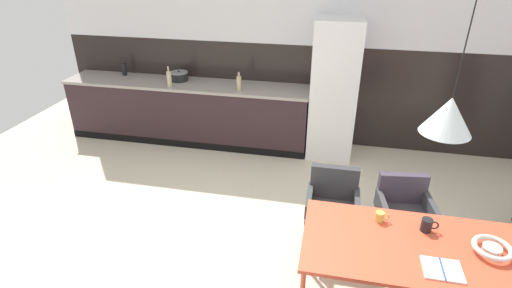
# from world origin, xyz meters

# --- Properties ---
(ground_plane) EXTENTS (9.08, 9.08, 0.00)m
(ground_plane) POSITION_xyz_m (0.00, 0.00, 0.00)
(ground_plane) COLOR beige
(back_wall_splashback_dark) EXTENTS (6.98, 0.12, 1.44)m
(back_wall_splashback_dark) POSITION_xyz_m (0.00, 2.76, 0.72)
(back_wall_splashback_dark) COLOR black
(back_wall_splashback_dark) RESTS_ON ground
(kitchen_counter) EXTENTS (3.59, 0.63, 0.89)m
(kitchen_counter) POSITION_xyz_m (-1.56, 2.40, 0.45)
(kitchen_counter) COLOR #312125
(kitchen_counter) RESTS_ON ground
(refrigerator_column) EXTENTS (0.61, 0.60, 1.87)m
(refrigerator_column) POSITION_xyz_m (0.55, 2.40, 0.93)
(refrigerator_column) COLOR silver
(refrigerator_column) RESTS_ON ground
(dining_table) EXTENTS (1.63, 0.82, 0.75)m
(dining_table) POSITION_xyz_m (1.24, -0.33, 0.70)
(dining_table) COLOR #DF4F32
(dining_table) RESTS_ON ground
(armchair_corner_seat) EXTENTS (0.54, 0.53, 0.74)m
(armchair_corner_seat) POSITION_xyz_m (1.29, 0.56, 0.49)
(armchair_corner_seat) COLOR #3A3B3E
(armchair_corner_seat) RESTS_ON ground
(armchair_far_side) EXTENTS (0.49, 0.47, 0.80)m
(armchair_far_side) POSITION_xyz_m (0.63, 0.48, 0.51)
(armchair_far_side) COLOR #3A3B3E
(armchair_far_side) RESTS_ON ground
(fruit_bowl) EXTENTS (0.27, 0.27, 0.07)m
(fruit_bowl) POSITION_xyz_m (1.73, -0.30, 0.79)
(fruit_bowl) COLOR silver
(fruit_bowl) RESTS_ON dining_table
(open_book) EXTENTS (0.25, 0.21, 0.02)m
(open_book) POSITION_xyz_m (1.36, -0.54, 0.75)
(open_book) COLOR white
(open_book) RESTS_ON dining_table
(mug_tall_blue) EXTENTS (0.13, 0.08, 0.10)m
(mug_tall_blue) POSITION_xyz_m (1.32, -0.14, 0.80)
(mug_tall_blue) COLOR black
(mug_tall_blue) RESTS_ON dining_table
(mug_dark_espresso) EXTENTS (0.11, 0.07, 0.08)m
(mug_dark_espresso) POSITION_xyz_m (0.99, -0.09, 0.79)
(mug_dark_espresso) COLOR gold
(mug_dark_espresso) RESTS_ON dining_table
(cooking_pot) EXTENTS (0.26, 0.26, 0.15)m
(cooking_pot) POSITION_xyz_m (-1.69, 2.49, 0.96)
(cooking_pot) COLOR black
(cooking_pot) RESTS_ON kitchen_counter
(bottle_wine_green) EXTENTS (0.07, 0.07, 0.27)m
(bottle_wine_green) POSITION_xyz_m (-2.59, 2.56, 0.99)
(bottle_wine_green) COLOR black
(bottle_wine_green) RESTS_ON kitchen_counter
(bottle_vinegar_dark) EXTENTS (0.07, 0.07, 0.29)m
(bottle_vinegar_dark) POSITION_xyz_m (-1.71, 2.20, 1.01)
(bottle_vinegar_dark) COLOR tan
(bottle_vinegar_dark) RESTS_ON kitchen_counter
(bottle_oil_tall) EXTENTS (0.07, 0.07, 0.25)m
(bottle_oil_tall) POSITION_xyz_m (-0.73, 2.26, 1.00)
(bottle_oil_tall) COLOR tan
(bottle_oil_tall) RESTS_ON kitchen_counter
(pendant_lamp_over_table_near) EXTENTS (0.31, 0.31, 1.19)m
(pendant_lamp_over_table_near) POSITION_xyz_m (1.24, -0.31, 1.76)
(pendant_lamp_over_table_near) COLOR black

